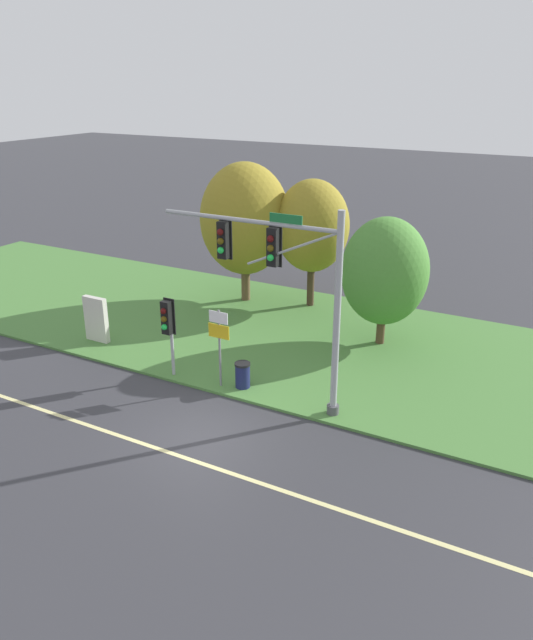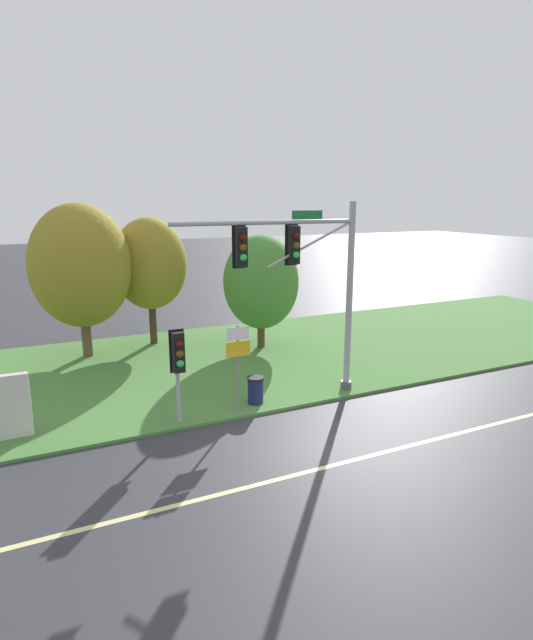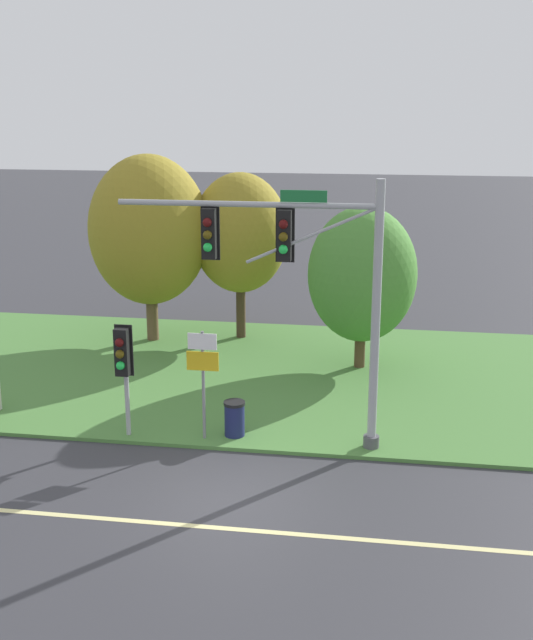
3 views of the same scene
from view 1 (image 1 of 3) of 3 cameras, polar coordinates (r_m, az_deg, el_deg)
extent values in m
plane|color=#333338|center=(19.71, -6.08, -10.49)|extent=(160.00, 160.00, 0.00)
cube|color=beige|center=(18.90, -8.18, -12.13)|extent=(36.00, 0.16, 0.01)
cube|color=#477A38|center=(26.07, 4.21, -1.95)|extent=(48.00, 11.50, 0.10)
cylinder|color=#9EA0A5|center=(19.26, 6.45, 0.17)|extent=(0.22, 0.22, 6.68)
cylinder|color=#4C4C51|center=(20.63, 6.08, -8.11)|extent=(0.40, 0.40, 0.30)
cylinder|color=#9EA0A5|center=(19.82, -1.75, 9.05)|extent=(6.30, 0.14, 0.14)
cylinder|color=#9EA0A5|center=(19.25, 2.35, 6.53)|extent=(3.18, 0.08, 1.47)
cube|color=black|center=(19.55, 0.61, 6.69)|extent=(0.34, 0.28, 1.22)
cube|color=black|center=(19.69, 0.83, 6.79)|extent=(0.46, 0.04, 1.34)
sphere|color=#4C0C0C|center=(19.32, 0.36, 7.43)|extent=(0.22, 0.22, 0.22)
sphere|color=#51420C|center=(19.40, 0.36, 6.57)|extent=(0.22, 0.22, 0.22)
sphere|color=green|center=(19.48, 0.36, 5.72)|extent=(0.22, 0.22, 0.22)
cube|color=black|center=(20.45, -3.96, 7.31)|extent=(0.34, 0.28, 1.22)
cube|color=black|center=(20.58, -3.72, 7.40)|extent=(0.46, 0.04, 1.34)
sphere|color=#4C0C0C|center=(20.23, -4.26, 8.02)|extent=(0.22, 0.22, 0.22)
sphere|color=#51420C|center=(20.31, -4.23, 7.20)|extent=(0.22, 0.22, 0.22)
sphere|color=green|center=(20.38, -4.21, 6.38)|extent=(0.22, 0.22, 0.22)
cube|color=#196B33|center=(19.08, 1.78, 9.24)|extent=(1.10, 0.04, 0.28)
cylinder|color=#9EA0A5|center=(22.76, -8.66, -1.68)|extent=(0.12, 0.12, 2.88)
cube|color=black|center=(22.28, -9.09, 0.22)|extent=(0.34, 0.28, 1.22)
cube|color=black|center=(22.40, -8.84, 0.35)|extent=(0.46, 0.04, 1.34)
sphere|color=#4C0C0C|center=(22.04, -9.42, 0.80)|extent=(0.22, 0.22, 0.22)
sphere|color=#51420C|center=(22.15, -9.37, 0.08)|extent=(0.22, 0.22, 0.22)
sphere|color=green|center=(22.26, -9.32, -0.64)|extent=(0.22, 0.22, 0.22)
cylinder|color=slate|center=(21.74, -4.30, -2.63)|extent=(0.08, 0.08, 2.87)
cube|color=white|center=(21.26, -4.43, 0.24)|extent=(0.74, 0.03, 0.42)
cube|color=gold|center=(21.46, -4.39, -1.04)|extent=(0.82, 0.03, 0.49)
cylinder|color=brown|center=(30.27, -1.93, 4.44)|extent=(0.42, 0.42, 2.84)
ellipsoid|color=olive|center=(29.62, -1.99, 9.22)|extent=(4.22, 4.22, 5.28)
cylinder|color=#423021|center=(29.57, 4.07, 4.05)|extent=(0.34, 0.34, 2.91)
ellipsoid|color=olive|center=(28.95, 4.20, 8.57)|extent=(3.42, 3.42, 4.28)
cylinder|color=#4C3823|center=(25.77, 10.46, 0.13)|extent=(0.35, 0.35, 2.12)
ellipsoid|color=#478433|center=(25.12, 10.77, 4.41)|extent=(3.46, 3.46, 4.32)
cube|color=beige|center=(26.53, -15.31, 0.07)|extent=(1.10, 0.24, 1.90)
cube|color=#4C4C51|center=(27.13, -15.74, -1.55)|extent=(0.10, 0.20, 0.10)
cube|color=#4C4C51|center=(26.60, -14.49, -1.88)|extent=(0.10, 0.20, 0.10)
cylinder|color=#191E4C|center=(22.04, -2.20, -5.14)|extent=(0.52, 0.52, 0.85)
cylinder|color=black|center=(21.83, -2.22, -4.05)|extent=(0.56, 0.56, 0.08)
camera|label=2|loc=(17.09, -51.49, 0.97)|focal=28.00mm
camera|label=3|loc=(6.98, -74.36, -10.47)|focal=45.00mm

